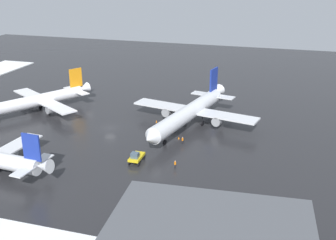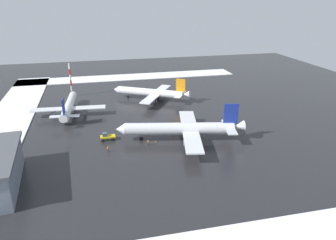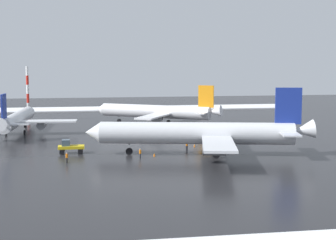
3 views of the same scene
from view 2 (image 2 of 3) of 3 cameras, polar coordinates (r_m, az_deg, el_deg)
The scene contains 13 objects.
ground_plane at distance 118.21m, azimuth -2.98°, elevation -0.13°, with size 240.00×240.00×0.00m, color #232326.
snow_bank_far at distance 120.61m, azimuth -27.06°, elevation -2.02°, with size 152.00×16.00×0.33m, color white.
snow_bank_left at distance 181.62m, azimuth -6.84°, elevation 7.42°, with size 14.00×116.00×0.33m, color white.
airplane_foreground_jet at distance 101.06m, azimuth 2.52°, elevation -1.53°, with size 33.30×39.78×11.89m.
airplane_parked_starboard at distance 140.14m, azimuth -2.86°, elevation 4.78°, with size 26.81×31.34×10.30m.
airplane_parked_portside at distance 128.96m, azimuth -16.86°, elevation 2.32°, with size 32.92×27.33×9.77m.
pushback_tug at distance 103.94m, azimuth -10.57°, elevation -2.81°, with size 2.34×4.62×2.50m.
ground_crew_near_tug at distance 99.07m, azimuth -3.46°, elevation -3.90°, with size 0.36×0.36×1.71m.
ground_crew_by_nose_gear at distance 106.48m, azimuth 0.89°, elevation -2.02°, with size 0.36×0.36×1.71m.
ground_crew_mid_apron at distance 96.47m, azimuth -10.42°, elevation -4.96°, with size 0.36×0.36×1.71m.
antenna_mast at distance 150.80m, azimuth -16.60°, elevation 6.67°, with size 0.70×0.70×14.77m.
traffic_cone_near_nose at distance 110.55m, azimuth 1.56°, elevation -1.51°, with size 0.36×0.36×0.55m, color orange.
traffic_cone_mid_line at distance 101.23m, azimuth -2.14°, elevation -3.74°, with size 0.36×0.36×0.55m, color orange.
Camera 2 is at (108.48, -19.13, 42.90)m, focal length 35.00 mm.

